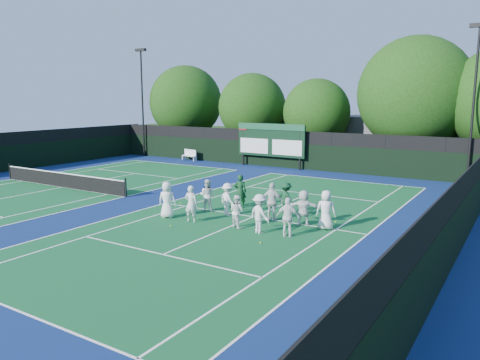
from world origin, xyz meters
The scene contains 34 objects.
ground centered at (0.00, 0.00, 0.00)m, with size 120.00×120.00×0.00m, color #1A390F.
court_apron centered at (-6.00, 1.00, 0.00)m, with size 34.00×32.00×0.01m, color navy.
near_court centered at (0.00, 1.00, 0.01)m, with size 11.05×23.85×0.01m.
left_court centered at (-14.00, 1.00, 0.01)m, with size 11.05×23.85×0.01m.
back_fence centered at (-6.00, 16.00, 1.36)m, with size 34.00×0.08×3.00m.
divider_fence_right centered at (9.00, 1.00, 1.36)m, with size 0.08×32.00×3.00m.
scoreboard centered at (-7.01, 15.59, 2.19)m, with size 6.00×0.21×3.55m.
clubhouse centered at (-2.00, 24.00, 2.00)m, with size 18.00×6.00×4.00m, color #5B5B60.
light_pole_left centered at (-21.00, 15.70, 6.30)m, with size 1.20×0.30×10.12m.
light_pole_right centered at (7.50, 15.70, 6.30)m, with size 1.20×0.30×10.12m.
tennis_net centered at (-14.00, 1.00, 0.49)m, with size 11.30×0.10×1.10m.
bench centered at (-15.13, 15.37, 0.54)m, with size 1.64×0.75×1.00m.
tree_a centered at (-18.63, 19.58, 4.98)m, with size 7.16×7.16×8.75m.
tree_b centered at (-10.94, 19.58, 4.57)m, with size 6.14×6.14×7.81m.
tree_c centered at (-4.62, 19.58, 4.23)m, with size 5.62×5.62×7.19m.
tree_d centered at (3.26, 19.58, 5.66)m, with size 8.51×8.51×10.13m.
tennis_ball_0 centered at (-2.21, -2.36, 0.03)m, with size 0.07×0.07×0.07m, color #C5E21A.
tennis_ball_1 centered at (3.67, 2.12, 0.03)m, with size 0.07×0.07×0.07m, color #C5E21A.
tennis_ball_2 centered at (2.32, -2.36, 0.03)m, with size 0.07×0.07×0.07m, color #C5E21A.
tennis_ball_3 centered at (-4.72, 1.37, 0.03)m, with size 0.07×0.07×0.07m, color #C5E21A.
tennis_ball_4 centered at (-1.02, 3.78, 0.03)m, with size 0.07×0.07×0.07m, color #C5E21A.
tennis_ball_5 centered at (1.08, -0.40, 0.03)m, with size 0.07×0.07×0.07m, color #C5E21A.
player_front_0 centered at (-3.35, -1.26, 0.86)m, with size 0.84×0.55×1.73m, color white.
player_front_1 centered at (-1.93, -1.27, 0.85)m, with size 0.62×0.41×1.70m, color silver.
player_front_2 centered at (0.33, -0.94, 0.73)m, with size 0.71×0.55×1.45m, color white.
player_front_3 centered at (1.60, -1.17, 0.83)m, with size 1.07×0.62×1.66m, color silver.
player_front_4 centered at (2.80, -0.98, 0.81)m, with size 0.95×0.40×1.63m, color white.
player_back_0 centered at (-2.58, 0.85, 0.80)m, with size 0.78×0.61×1.60m, color white.
player_back_1 centered at (-1.18, 0.58, 0.79)m, with size 1.02×0.59×1.58m, color white.
player_back_2 centered at (1.05, 0.94, 0.89)m, with size 1.04×0.43×1.77m, color silver.
player_back_3 centered at (2.61, 0.94, 0.80)m, with size 1.48×0.47×1.60m, color white.
player_back_4 centered at (3.70, 0.83, 0.86)m, with size 0.84×0.55×1.72m, color white.
coach_left centered at (-1.53, 2.27, 0.87)m, with size 0.63×0.42×1.74m, color #103B1C.
coach_right centered at (0.98, 2.47, 0.77)m, with size 1.00×0.57×1.55m, color #103C21.
Camera 1 is at (10.94, -17.55, 5.58)m, focal length 35.00 mm.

